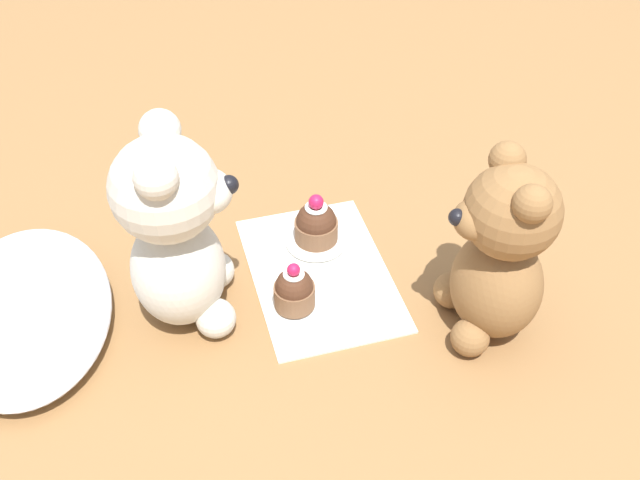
% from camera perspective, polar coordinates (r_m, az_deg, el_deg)
% --- Properties ---
extents(ground_plane, '(4.00, 4.00, 0.00)m').
position_cam_1_polar(ground_plane, '(0.90, 0.00, -2.63)').
color(ground_plane, olive).
extents(knitted_placemat, '(0.24, 0.16, 0.01)m').
position_cam_1_polar(knitted_placemat, '(0.90, 0.00, -2.49)').
color(knitted_placemat, silver).
rests_on(knitted_placemat, ground_plane).
extents(tulle_cloth, '(0.28, 0.19, 0.04)m').
position_cam_1_polar(tulle_cloth, '(0.90, -21.49, -5.04)').
color(tulle_cloth, silver).
rests_on(tulle_cloth, ground_plane).
extents(teddy_bear_cream, '(0.13, 0.13, 0.24)m').
position_cam_1_polar(teddy_bear_cream, '(0.79, -10.96, 0.63)').
color(teddy_bear_cream, beige).
rests_on(teddy_bear_cream, ground_plane).
extents(teddy_bear_tan, '(0.12, 0.12, 0.22)m').
position_cam_1_polar(teddy_bear_tan, '(0.80, 13.53, -1.12)').
color(teddy_bear_tan, olive).
rests_on(teddy_bear_tan, ground_plane).
extents(cupcake_near_cream_bear, '(0.05, 0.05, 0.06)m').
position_cam_1_polar(cupcake_near_cream_bear, '(0.85, -1.97, -3.83)').
color(cupcake_near_cream_bear, brown).
rests_on(cupcake_near_cream_bear, knitted_placemat).
extents(saucer_plate, '(0.08, 0.08, 0.01)m').
position_cam_1_polar(saucer_plate, '(0.94, -0.29, 0.04)').
color(saucer_plate, white).
rests_on(saucer_plate, knitted_placemat).
extents(cupcake_near_tan_bear, '(0.05, 0.05, 0.07)m').
position_cam_1_polar(cupcake_near_tan_bear, '(0.92, -0.29, 1.21)').
color(cupcake_near_tan_bear, brown).
rests_on(cupcake_near_tan_bear, saucer_plate).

